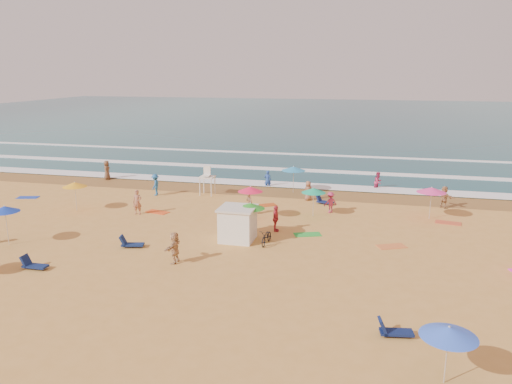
# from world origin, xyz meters

# --- Properties ---
(ground) EXTENTS (220.00, 220.00, 0.00)m
(ground) POSITION_xyz_m (0.00, 0.00, 0.00)
(ground) COLOR gold
(ground) RESTS_ON ground
(ocean) EXTENTS (220.00, 140.00, 0.18)m
(ocean) POSITION_xyz_m (0.00, 84.00, 0.00)
(ocean) COLOR #0C4756
(ocean) RESTS_ON ground
(wet_sand) EXTENTS (220.00, 220.00, 0.00)m
(wet_sand) POSITION_xyz_m (0.00, 12.50, 0.01)
(wet_sand) COLOR olive
(wet_sand) RESTS_ON ground
(surf_foam) EXTENTS (200.00, 18.70, 0.05)m
(surf_foam) POSITION_xyz_m (0.00, 21.32, 0.10)
(surf_foam) COLOR white
(surf_foam) RESTS_ON ground
(cabana) EXTENTS (2.00, 2.00, 2.00)m
(cabana) POSITION_xyz_m (-2.01, -0.53, 1.00)
(cabana) COLOR white
(cabana) RESTS_ON ground
(cabana_roof) EXTENTS (2.20, 2.20, 0.12)m
(cabana_roof) POSITION_xyz_m (-2.01, -0.53, 2.06)
(cabana_roof) COLOR silver
(cabana_roof) RESTS_ON cabana
(bicycle) EXTENTS (0.76, 1.82, 0.93)m
(bicycle) POSITION_xyz_m (-0.11, -0.83, 0.47)
(bicycle) COLOR black
(bicycle) RESTS_ON ground
(lifeguard_stand) EXTENTS (1.20, 1.20, 2.10)m
(lifeguard_stand) POSITION_xyz_m (-7.63, 10.01, 1.05)
(lifeguard_stand) COLOR white
(lifeguard_stand) RESTS_ON ground
(beach_umbrellas) EXTENTS (56.44, 27.37, 0.74)m
(beach_umbrellas) POSITION_xyz_m (0.15, 0.84, 2.09)
(beach_umbrellas) COLOR #FDAC1A
(beach_umbrellas) RESTS_ON ground
(loungers) EXTENTS (39.49, 22.68, 0.34)m
(loungers) POSITION_xyz_m (4.10, -4.46, 0.17)
(loungers) COLOR #0F1E4F
(loungers) RESTS_ON ground
(towels) EXTENTS (40.15, 21.80, 0.03)m
(towels) POSITION_xyz_m (-0.74, -1.11, 0.01)
(towels) COLOR #C65318
(towels) RESTS_ON ground
(beachgoers) EXTENTS (40.19, 26.59, 2.10)m
(beachgoers) POSITION_xyz_m (-1.52, 5.68, 0.82)
(beachgoers) COLOR tan
(beachgoers) RESTS_ON ground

